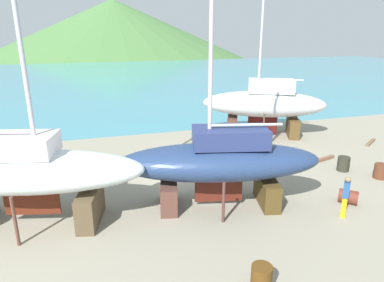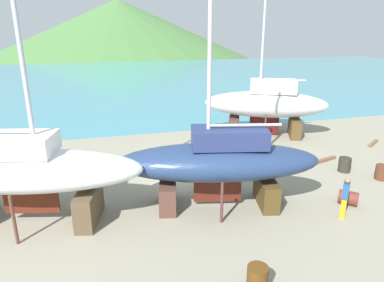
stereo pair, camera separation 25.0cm
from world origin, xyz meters
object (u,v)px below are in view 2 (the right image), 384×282
barrel_tipped_center (95,163)px  barrel_by_slipway (348,198)px  sailboat_far_slipway (266,104)px  worker (345,197)px  barrel_tipped_left (382,172)px  sailboat_mid_port (219,161)px  sailboat_small_center (26,171)px  barrel_rust_mid (257,279)px  barrel_tar_black (345,165)px

barrel_tipped_center → barrel_by_slipway: 13.00m
sailboat_far_slipway → worker: (-2.29, -11.46, -1.42)m
barrel_tipped_center → worker: bearing=-40.2°
sailboat_far_slipway → barrel_tipped_left: sailboat_far_slipway is taller
sailboat_mid_port → sailboat_far_slipway: 11.40m
barrel_tipped_center → barrel_tipped_left: bearing=-21.3°
worker → barrel_by_slipway: worker is taller
sailboat_mid_port → worker: 5.29m
worker → barrel_tipped_center: worker is taller
sailboat_far_slipway → sailboat_small_center: 16.74m
barrel_by_slipway → barrel_tipped_center: bearing=145.6°
worker → barrel_tipped_center: 12.77m
barrel_by_slipway → barrel_rust_mid: barrel_rust_mid is taller
barrel_tar_black → barrel_rust_mid: barrel_rust_mid is taller
barrel_rust_mid → barrel_by_slipway: bearing=31.1°
sailboat_mid_port → barrel_by_slipway: 6.03m
sailboat_far_slipway → barrel_tipped_left: 9.26m
barrel_by_slipway → sailboat_small_center: bearing=170.5°
sailboat_far_slipway → worker: sailboat_far_slipway is taller
sailboat_small_center → worker: bearing=-0.4°
barrel_tipped_left → barrel_rust_mid: 11.22m
sailboat_small_center → worker: sailboat_small_center is taller
barrel_tipped_left → barrel_by_slipway: size_ratio=0.96×
sailboat_mid_port → barrel_tipped_center: bearing=-35.6°
sailboat_far_slipway → barrel_tipped_left: (2.19, -8.79, -1.95)m
sailboat_small_center → barrel_rust_mid: 9.34m
sailboat_mid_port → worker: bearing=165.7°
sailboat_far_slipway → barrel_tipped_left: size_ratio=19.22×
sailboat_small_center → barrel_tipped_center: (2.46, 5.12, -1.92)m
worker → barrel_rust_mid: worker is taller
barrel_tipped_center → sailboat_far_slipway: bearing=15.0°
barrel_tipped_center → barrel_rust_mid: bearing=-68.1°
sailboat_small_center → barrel_by_slipway: bearing=4.4°
barrel_rust_mid → worker: bearing=28.7°
barrel_by_slipway → sailboat_mid_port: bearing=165.2°
barrel_tipped_center → barrel_tipped_left: barrel_tipped_left is taller
barrel_tipped_center → barrel_by_slipway: (10.74, -7.34, 0.02)m
sailboat_small_center → barrel_rust_mid: bearing=-26.9°
sailboat_far_slipway → sailboat_mid_port: bearing=77.6°
sailboat_far_slipway → barrel_rust_mid: (-7.56, -14.35, -1.92)m
worker → barrel_tipped_left: bearing=74.1°
sailboat_mid_port → barrel_rust_mid: sailboat_mid_port is taller
sailboat_mid_port → sailboat_far_slipway: (6.88, 9.09, 0.27)m
sailboat_far_slipway → worker: bearing=103.4°
sailboat_far_slipway → barrel_tipped_center: sailboat_far_slipway is taller
barrel_tipped_center → barrel_by_slipway: bearing=-34.4°
barrel_tar_black → worker: bearing=-129.2°
worker → barrel_tipped_center: bearing=-176.9°
sailboat_small_center → sailboat_far_slipway: bearing=43.8°
sailboat_far_slipway → barrel_rust_mid: 16.33m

